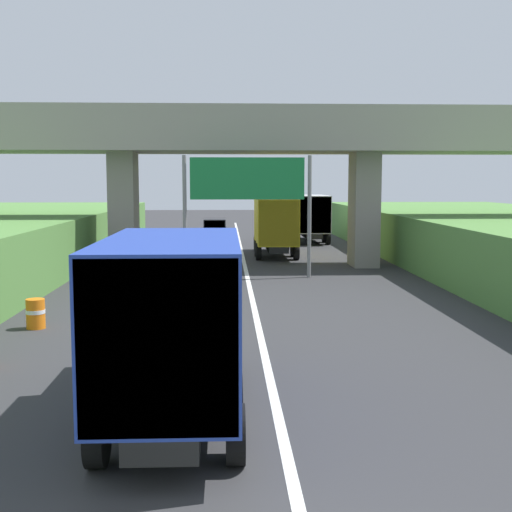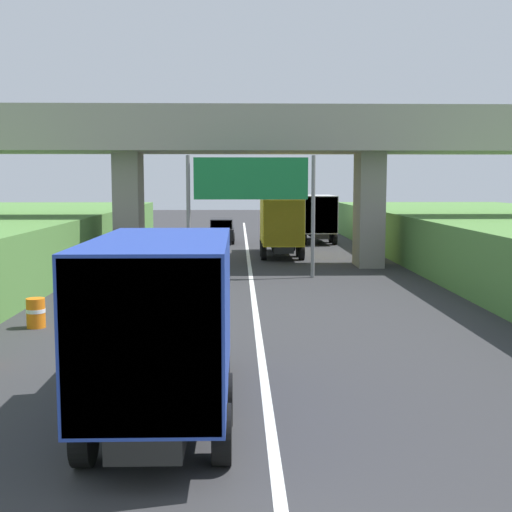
{
  "view_description": "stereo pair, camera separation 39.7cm",
  "coord_description": "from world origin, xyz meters",
  "px_view_note": "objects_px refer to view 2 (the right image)",
  "views": [
    {
      "loc": [
        -0.96,
        -5.7,
        4.41
      ],
      "look_at": [
        0.0,
        16.03,
        2.0
      ],
      "focal_mm": 47.2,
      "sensor_mm": 36.0,
      "label": 1
    },
    {
      "loc": [
        -0.56,
        -5.71,
        4.41
      ],
      "look_at": [
        0.0,
        16.03,
        2.0
      ],
      "focal_mm": 47.2,
      "sensor_mm": 36.0,
      "label": 2
    }
  ],
  "objects_px": {
    "overhead_highway_sign": "(251,187)",
    "construction_barrel_2": "(36,313)",
    "car_black": "(222,231)",
    "truck_yellow": "(280,223)",
    "truck_silver": "(316,216)",
    "truck_blue": "(167,315)"
  },
  "relations": [
    {
      "from": "truck_yellow",
      "to": "car_black",
      "type": "distance_m",
      "value": 9.38
    },
    {
      "from": "truck_silver",
      "to": "truck_yellow",
      "type": "bearing_deg",
      "value": -109.18
    },
    {
      "from": "truck_blue",
      "to": "construction_barrel_2",
      "type": "distance_m",
      "value": 9.28
    },
    {
      "from": "truck_blue",
      "to": "truck_yellow",
      "type": "bearing_deg",
      "value": 82.11
    },
    {
      "from": "overhead_highway_sign",
      "to": "construction_barrel_2",
      "type": "relative_size",
      "value": 6.53
    },
    {
      "from": "truck_silver",
      "to": "car_black",
      "type": "xyz_separation_m",
      "value": [
        -6.9,
        -0.6,
        -1.08
      ]
    },
    {
      "from": "car_black",
      "to": "construction_barrel_2",
      "type": "bearing_deg",
      "value": -99.86
    },
    {
      "from": "overhead_highway_sign",
      "to": "truck_blue",
      "type": "relative_size",
      "value": 0.81
    },
    {
      "from": "truck_silver",
      "to": "truck_blue",
      "type": "relative_size",
      "value": 1.0
    },
    {
      "from": "truck_yellow",
      "to": "overhead_highway_sign",
      "type": "bearing_deg",
      "value": -101.68
    },
    {
      "from": "overhead_highway_sign",
      "to": "truck_yellow",
      "type": "distance_m",
      "value": 9.73
    },
    {
      "from": "overhead_highway_sign",
      "to": "car_black",
      "type": "height_order",
      "value": "overhead_highway_sign"
    },
    {
      "from": "truck_yellow",
      "to": "car_black",
      "type": "relative_size",
      "value": 1.78
    },
    {
      "from": "car_black",
      "to": "construction_barrel_2",
      "type": "height_order",
      "value": "car_black"
    },
    {
      "from": "truck_yellow",
      "to": "construction_barrel_2",
      "type": "height_order",
      "value": "truck_yellow"
    },
    {
      "from": "truck_silver",
      "to": "truck_yellow",
      "type": "relative_size",
      "value": 1.0
    },
    {
      "from": "truck_yellow",
      "to": "car_black",
      "type": "height_order",
      "value": "truck_yellow"
    },
    {
      "from": "truck_blue",
      "to": "car_black",
      "type": "xyz_separation_m",
      "value": [
        0.11,
        36.13,
        -1.08
      ]
    },
    {
      "from": "truck_yellow",
      "to": "construction_barrel_2",
      "type": "bearing_deg",
      "value": -113.59
    },
    {
      "from": "overhead_highway_sign",
      "to": "construction_barrel_2",
      "type": "height_order",
      "value": "overhead_highway_sign"
    },
    {
      "from": "car_black",
      "to": "truck_blue",
      "type": "bearing_deg",
      "value": -90.17
    },
    {
      "from": "construction_barrel_2",
      "to": "car_black",
      "type": "bearing_deg",
      "value": 80.14
    }
  ]
}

